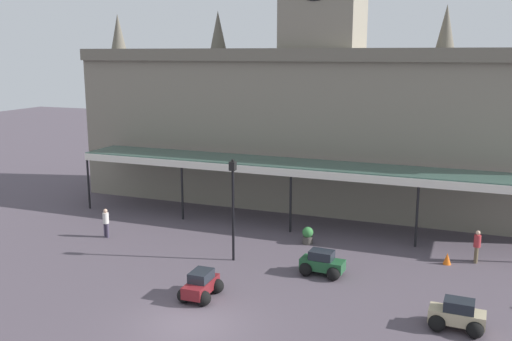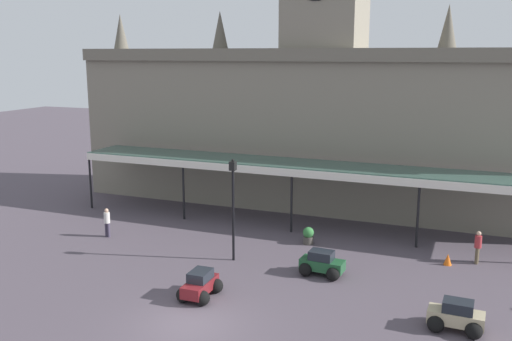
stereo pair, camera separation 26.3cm
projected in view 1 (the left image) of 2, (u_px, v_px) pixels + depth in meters
ground_plane at (192, 324)px, 21.82m from camera, size 140.00×140.00×0.00m
station_building at (322, 117)px, 37.93m from camera, size 33.80×6.33×18.09m
entrance_canopy at (298, 166)px, 33.50m from camera, size 28.60×3.26×3.86m
car_beige_sedan at (457, 317)px, 21.33m from camera, size 2.08×1.56×1.19m
car_maroon_sedan at (201, 286)px, 24.11m from camera, size 1.54×2.07×1.19m
car_green_sedan at (322, 265)px, 26.60m from camera, size 2.10×1.60×1.19m
pedestrian_near_entrance at (477, 245)px, 28.07m from camera, size 0.34×0.39×1.67m
pedestrian_crossing_forecourt at (106, 222)px, 31.97m from camera, size 0.38×0.34×1.67m
victorian_lamppost at (233, 199)px, 27.93m from camera, size 0.30×0.30×5.23m
traffic_cone at (447, 259)px, 27.97m from camera, size 0.40×0.40×0.58m
planter_forecourt_centre at (308, 235)px, 30.93m from camera, size 0.60×0.60×0.96m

